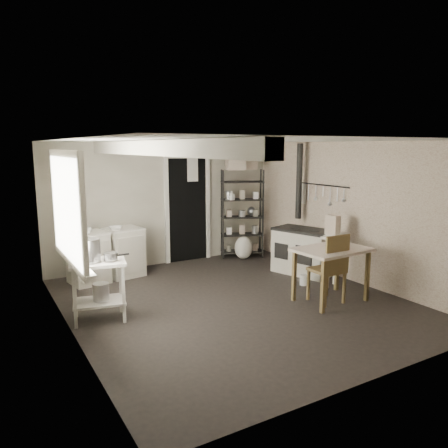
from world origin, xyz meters
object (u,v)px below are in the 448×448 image
stove (303,249)px  stockpot (89,250)px  prep_table (99,290)px  work_table (331,275)px  flour_sack (244,247)px  base_cabinets (107,253)px  shelf_rack (242,211)px  chair (327,269)px

stove → stockpot: bearing=166.5°
prep_table → work_table: prep_table is taller
prep_table → flour_sack: size_ratio=1.73×
flour_sack → stockpot: bearing=-153.5°
work_table → base_cabinets: bearing=133.0°
stove → flour_sack: 1.43m
flour_sack → shelf_rack: bearing=69.0°
stockpot → chair: bearing=-17.3°
base_cabinets → chair: bearing=-57.4°
base_cabinets → flour_sack: bearing=-10.1°
work_table → flour_sack: (0.22, 2.66, -0.14)m
shelf_rack → work_table: bearing=-71.9°
prep_table → stockpot: bearing=-174.9°
prep_table → stove: (3.66, 0.31, 0.04)m
prep_table → base_cabinets: base_cabinets is taller
work_table → flour_sack: 2.67m
base_cabinets → flour_sack: (2.73, -0.03, -0.22)m
prep_table → chair: size_ratio=0.77×
work_table → prep_table: bearing=162.4°
base_cabinets → shelf_rack: size_ratio=0.72×
base_cabinets → work_table: size_ratio=1.24×
stove → work_table: stove is taller
flour_sack → work_table: bearing=-94.6°
base_cabinets → work_table: bearing=-56.5°
shelf_rack → stove: shelf_rack is taller
stove → flour_sack: bearing=86.4°
stockpot → shelf_rack: shelf_rack is taller
base_cabinets → chair: size_ratio=1.26×
stockpot → flour_sack: stockpot is taller
shelf_rack → flour_sack: bearing=-87.3°
stockpot → shelf_rack: bearing=28.2°
shelf_rack → prep_table: bearing=-127.5°
stove → work_table: (-0.58, -1.29, -0.06)m
prep_table → shelf_rack: size_ratio=0.44×
prep_table → base_cabinets: size_ratio=0.61×
stockpot → shelf_rack: size_ratio=0.16×
work_table → chair: (-0.08, 0.00, 0.10)m
stockpot → base_cabinets: size_ratio=0.22×
base_cabinets → stove: bearing=-33.9°
chair → shelf_rack: bearing=83.8°
stockpot → flour_sack: 3.85m
chair → flour_sack: (0.29, 2.66, -0.24)m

